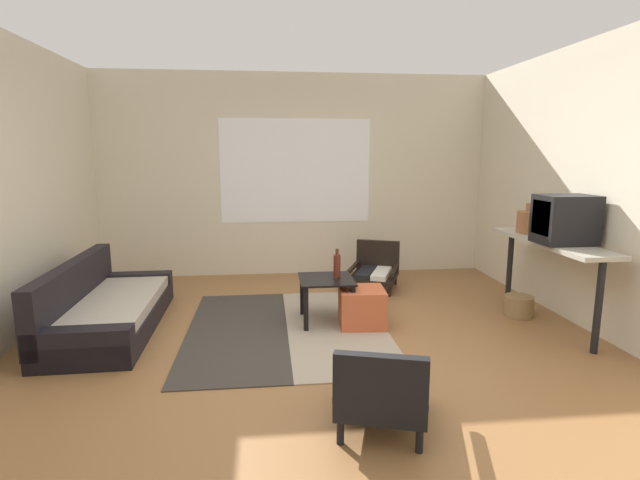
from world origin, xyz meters
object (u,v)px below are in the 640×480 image
object	(u,v)px
clay_vase	(530,222)
wicker_basket	(519,306)
couch	(105,309)
coffee_table	(326,288)
ottoman_orange	(362,307)
glass_bottle	(337,265)
armchair_striped_foreground	(382,391)
armchair_by_window	(375,269)
console_shelf	(550,250)
crt_television	(565,219)

from	to	relation	value
clay_vase	wicker_basket	xyz separation A→B (m)	(-0.16, -0.18, -0.85)
couch	coffee_table	bearing A→B (deg)	-0.88
ottoman_orange	glass_bottle	xyz separation A→B (m)	(-0.22, 0.17, 0.38)
armchair_striped_foreground	wicker_basket	xyz separation A→B (m)	(1.89, 1.88, -0.14)
armchair_striped_foreground	armchair_by_window	bearing A→B (deg)	78.05
couch	glass_bottle	bearing A→B (deg)	-0.03
coffee_table	clay_vase	distance (m)	2.23
armchair_by_window	wicker_basket	distance (m)	1.75
armchair_by_window	armchair_striped_foreground	xyz separation A→B (m)	(-0.66, -3.13, 0.02)
coffee_table	console_shelf	world-z (taller)	console_shelf
coffee_table	glass_bottle	world-z (taller)	glass_bottle
couch	ottoman_orange	world-z (taller)	couch
wicker_basket	clay_vase	bearing A→B (deg)	49.84
couch	clay_vase	xyz separation A→B (m)	(4.25, 0.11, 0.76)
crt_television	wicker_basket	world-z (taller)	crt_television
coffee_table	crt_television	xyz separation A→B (m)	(2.14, -0.46, 0.71)
armchair_striped_foreground	couch	bearing A→B (deg)	138.52
crt_television	glass_bottle	world-z (taller)	crt_television
couch	coffee_table	size ratio (longest dim) A/B	3.56
armchair_striped_foreground	glass_bottle	bearing A→B (deg)	89.72
glass_bottle	coffee_table	bearing A→B (deg)	-164.15
coffee_table	crt_television	distance (m)	2.30
couch	wicker_basket	bearing A→B (deg)	-1.06
armchair_by_window	wicker_basket	xyz separation A→B (m)	(1.22, -1.25, -0.13)
armchair_striped_foreground	clay_vase	world-z (taller)	clay_vase
armchair_by_window	crt_television	distance (m)	2.31
glass_bottle	ottoman_orange	bearing A→B (deg)	-38.03
coffee_table	console_shelf	xyz separation A→B (m)	(2.14, -0.26, 0.39)
console_shelf	couch	bearing A→B (deg)	176.06
armchair_by_window	console_shelf	bearing A→B (deg)	-46.71
coffee_table	crt_television	size ratio (longest dim) A/B	1.14
couch	armchair_by_window	distance (m)	3.10
coffee_table	armchair_by_window	distance (m)	1.43
armchair_striped_foreground	coffee_table	bearing A→B (deg)	92.97
crt_television	wicker_basket	xyz separation A→B (m)	(-0.15, 0.41, -0.95)
clay_vase	ottoman_orange	bearing A→B (deg)	-171.15
armchair_striped_foreground	wicker_basket	size ratio (longest dim) A/B	2.62
armchair_striped_foreground	clay_vase	size ratio (longest dim) A/B	2.43
coffee_table	ottoman_orange	size ratio (longest dim) A/B	1.29
couch	coffee_table	world-z (taller)	couch
armchair_striped_foreground	glass_bottle	world-z (taller)	glass_bottle
ottoman_orange	clay_vase	size ratio (longest dim) A/B	1.38
console_shelf	crt_television	bearing A→B (deg)	-90.92
glass_bottle	couch	bearing A→B (deg)	179.97
armchair_striped_foreground	crt_television	xyz separation A→B (m)	(2.04, 1.47, 0.81)
clay_vase	glass_bottle	xyz separation A→B (m)	(-2.03, -0.11, -0.39)
crt_television	wicker_basket	bearing A→B (deg)	110.22
crt_television	ottoman_orange	bearing A→B (deg)	170.12
armchair_striped_foreground	clay_vase	bearing A→B (deg)	45.30
armchair_by_window	armchair_striped_foreground	size ratio (longest dim) A/B	1.05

